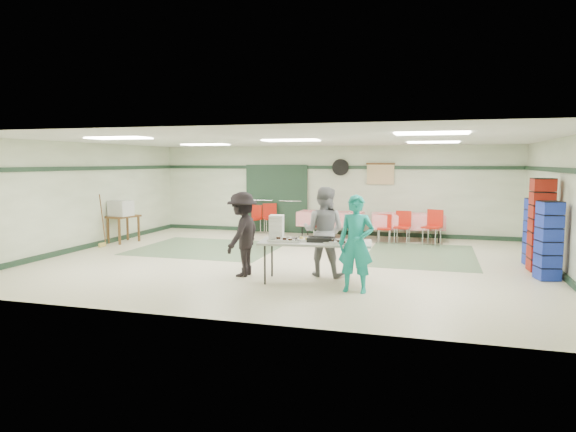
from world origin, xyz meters
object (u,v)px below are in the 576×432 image
(chair_a, at_px, (403,224))
(chair_loose_a, at_px, (270,215))
(volunteer_grey, at_px, (324,231))
(crate_stack_blue_a, at_px, (535,232))
(volunteer_teal, at_px, (356,244))
(serving_table, at_px, (315,244))
(broom, at_px, (103,220))
(dining_table_b, at_px, (331,218))
(chair_b, at_px, (385,226))
(crate_stack_red, at_px, (541,225))
(chair_d, at_px, (322,223))
(chair_c, at_px, (433,223))
(chair_loose_b, at_px, (255,216))
(crate_stack_blue_b, at_px, (549,241))
(office_printer, at_px, (121,208))
(volunteer_dark, at_px, (242,234))
(dining_table_a, at_px, (407,221))
(printer_table, at_px, (123,220))

(chair_a, distance_m, chair_loose_a, 4.18)
(volunteer_grey, relative_size, crate_stack_blue_a, 1.21)
(crate_stack_blue_a, bearing_deg, volunteer_teal, -134.88)
(serving_table, xyz_separation_m, broom, (-6.23, 2.33, -0.01))
(dining_table_b, distance_m, chair_b, 1.72)
(volunteer_grey, relative_size, crate_stack_red, 0.92)
(chair_d, bearing_deg, serving_table, -70.27)
(dining_table_b, height_order, crate_stack_red, crate_stack_red)
(serving_table, xyz_separation_m, crate_stack_blue_a, (4.15, 2.84, -0.00))
(chair_c, height_order, chair_d, chair_c)
(dining_table_b, height_order, chair_loose_b, chair_loose_b)
(chair_loose_a, bearing_deg, crate_stack_blue_b, -62.63)
(chair_a, relative_size, office_printer, 1.67)
(dining_table_b, distance_m, chair_c, 2.96)
(office_printer, bearing_deg, volunteer_dark, -23.45)
(dining_table_a, height_order, chair_loose_a, chair_loose_a)
(chair_b, height_order, chair_loose_a, chair_loose_a)
(serving_table, distance_m, chair_b, 5.10)
(serving_table, relative_size, dining_table_a, 1.03)
(volunteer_teal, bearing_deg, crate_stack_blue_a, 47.69)
(chair_loose_a, bearing_deg, volunteer_teal, -90.00)
(serving_table, distance_m, printer_table, 6.89)
(chair_loose_a, bearing_deg, chair_d, -56.13)
(volunteer_grey, height_order, chair_a, volunteer_grey)
(chair_c, bearing_deg, chair_d, -157.42)
(volunteer_grey, height_order, chair_b, volunteer_grey)
(serving_table, xyz_separation_m, dining_table_a, (1.35, 5.61, -0.15))
(crate_stack_blue_b, bearing_deg, serving_table, -161.48)
(crate_stack_blue_a, relative_size, printer_table, 1.52)
(crate_stack_red, distance_m, crate_stack_blue_b, 0.81)
(volunteer_teal, xyz_separation_m, chair_c, (1.24, 5.55, -0.25))
(chair_loose_b, bearing_deg, chair_b, 9.71)
(crate_stack_blue_a, bearing_deg, crate_stack_blue_b, -90.00)
(volunteer_grey, bearing_deg, crate_stack_blue_b, -163.49)
(chair_loose_b, bearing_deg, dining_table_a, 18.10)
(dining_table_a, bearing_deg, chair_loose_a, 167.79)
(volunteer_teal, distance_m, chair_a, 5.58)
(chair_a, distance_m, printer_table, 7.65)
(printer_table, bearing_deg, chair_b, 28.92)
(volunteer_teal, relative_size, volunteer_grey, 0.96)
(serving_table, bearing_deg, chair_c, 61.14)
(chair_a, bearing_deg, volunteer_dark, -111.24)
(crate_stack_red, xyz_separation_m, office_printer, (-10.30, 0.85, 0.01))
(crate_stack_blue_a, distance_m, office_printer, 10.30)
(printer_table, bearing_deg, chair_d, 33.81)
(volunteer_dark, relative_size, printer_table, 1.73)
(chair_d, xyz_separation_m, broom, (-5.24, -2.71, 0.22))
(chair_b, bearing_deg, chair_a, 1.27)
(dining_table_b, distance_m, chair_loose_a, 2.00)
(volunteer_grey, xyz_separation_m, printer_table, (-6.18, 2.54, -0.23))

